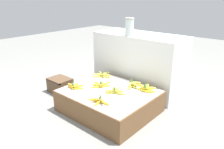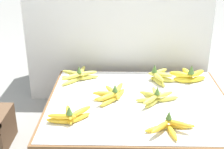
{
  "view_description": "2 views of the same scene",
  "coord_description": "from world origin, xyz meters",
  "px_view_note": "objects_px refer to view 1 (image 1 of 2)",
  "views": [
    {
      "loc": [
        1.41,
        -1.58,
        1.2
      ],
      "look_at": [
        0.03,
        0.01,
        0.43
      ],
      "focal_mm": 35.0,
      "sensor_mm": 36.0,
      "label": 1
    },
    {
      "loc": [
        -0.1,
        -1.41,
        0.99
      ],
      "look_at": [
        -0.13,
        0.01,
        0.38
      ],
      "focal_mm": 50.0,
      "sensor_mm": 36.0,
      "label": 2
    }
  ],
  "objects_px": {
    "banana_bunch_middle_midleft": "(101,85)",
    "foam_tray_white": "(135,32)",
    "banana_bunch_back_left": "(103,75)",
    "glass_jar": "(129,27)",
    "banana_bunch_front_left": "(75,86)",
    "banana_bunch_front_midright": "(99,101)",
    "banana_bunch_back_right": "(146,88)",
    "wooden_crate": "(60,85)",
    "banana_bunch_back_midright": "(133,84)",
    "banana_bunch_middle_midright": "(115,91)"
  },
  "relations": [
    {
      "from": "banana_bunch_back_left",
      "to": "foam_tray_white",
      "type": "bearing_deg",
      "value": 77.08
    },
    {
      "from": "banana_bunch_front_midright",
      "to": "banana_bunch_back_midright",
      "type": "height_order",
      "value": "banana_bunch_back_midright"
    },
    {
      "from": "banana_bunch_front_left",
      "to": "banana_bunch_back_left",
      "type": "height_order",
      "value": "banana_bunch_front_left"
    },
    {
      "from": "banana_bunch_front_left",
      "to": "banana_bunch_back_midright",
      "type": "relative_size",
      "value": 1.01
    },
    {
      "from": "banana_bunch_back_right",
      "to": "banana_bunch_back_left",
      "type": "bearing_deg",
      "value": 179.1
    },
    {
      "from": "banana_bunch_back_left",
      "to": "wooden_crate",
      "type": "bearing_deg",
      "value": -146.38
    },
    {
      "from": "foam_tray_white",
      "to": "banana_bunch_middle_midleft",
      "type": "bearing_deg",
      "value": -83.41
    },
    {
      "from": "glass_jar",
      "to": "banana_bunch_back_left",
      "type": "bearing_deg",
      "value": -128.25
    },
    {
      "from": "banana_bunch_front_left",
      "to": "banana_bunch_middle_midright",
      "type": "distance_m",
      "value": 0.45
    },
    {
      "from": "banana_bunch_back_left",
      "to": "foam_tray_white",
      "type": "distance_m",
      "value": 0.7
    },
    {
      "from": "wooden_crate",
      "to": "banana_bunch_back_right",
      "type": "bearing_deg",
      "value": 15.22
    },
    {
      "from": "banana_bunch_front_left",
      "to": "banana_bunch_middle_midleft",
      "type": "height_order",
      "value": "same"
    },
    {
      "from": "wooden_crate",
      "to": "foam_tray_white",
      "type": "bearing_deg",
      "value": 54.29
    },
    {
      "from": "banana_bunch_back_left",
      "to": "foam_tray_white",
      "type": "xyz_separation_m",
      "value": [
        0.11,
        0.5,
        0.48
      ]
    },
    {
      "from": "banana_bunch_front_midright",
      "to": "banana_bunch_middle_midright",
      "type": "distance_m",
      "value": 0.27
    },
    {
      "from": "banana_bunch_middle_midleft",
      "to": "foam_tray_white",
      "type": "distance_m",
      "value": 0.89
    },
    {
      "from": "banana_bunch_back_right",
      "to": "glass_jar",
      "type": "distance_m",
      "value": 0.77
    },
    {
      "from": "banana_bunch_middle_midright",
      "to": "banana_bunch_back_right",
      "type": "height_order",
      "value": "banana_bunch_back_right"
    },
    {
      "from": "banana_bunch_front_left",
      "to": "glass_jar",
      "type": "height_order",
      "value": "glass_jar"
    },
    {
      "from": "banana_bunch_middle_midright",
      "to": "banana_bunch_back_right",
      "type": "relative_size",
      "value": 1.0
    },
    {
      "from": "wooden_crate",
      "to": "banana_bunch_back_midright",
      "type": "relative_size",
      "value": 1.4
    },
    {
      "from": "glass_jar",
      "to": "banana_bunch_back_right",
      "type": "bearing_deg",
      "value": -31.47
    },
    {
      "from": "banana_bunch_middle_midleft",
      "to": "banana_bunch_back_right",
      "type": "xyz_separation_m",
      "value": [
        0.44,
        0.23,
        0.01
      ]
    },
    {
      "from": "wooden_crate",
      "to": "foam_tray_white",
      "type": "distance_m",
      "value": 1.19
    },
    {
      "from": "banana_bunch_middle_midleft",
      "to": "foam_tray_white",
      "type": "relative_size",
      "value": 1.04
    },
    {
      "from": "banana_bunch_back_left",
      "to": "glass_jar",
      "type": "bearing_deg",
      "value": 51.75
    },
    {
      "from": "banana_bunch_front_left",
      "to": "banana_bunch_back_midright",
      "type": "distance_m",
      "value": 0.64
    },
    {
      "from": "banana_bunch_front_midright",
      "to": "banana_bunch_middle_midright",
      "type": "bearing_deg",
      "value": 96.94
    },
    {
      "from": "banana_bunch_middle_midleft",
      "to": "glass_jar",
      "type": "distance_m",
      "value": 0.76
    },
    {
      "from": "glass_jar",
      "to": "banana_bunch_back_midright",
      "type": "bearing_deg",
      "value": -45.37
    },
    {
      "from": "wooden_crate",
      "to": "banana_bunch_back_midright",
      "type": "distance_m",
      "value": 1.0
    },
    {
      "from": "banana_bunch_front_left",
      "to": "banana_bunch_back_right",
      "type": "xyz_separation_m",
      "value": [
        0.62,
        0.45,
        0.0
      ]
    },
    {
      "from": "wooden_crate",
      "to": "banana_bunch_front_left",
      "type": "bearing_deg",
      "value": -17.08
    },
    {
      "from": "banana_bunch_front_left",
      "to": "banana_bunch_front_midright",
      "type": "distance_m",
      "value": 0.44
    },
    {
      "from": "banana_bunch_middle_midright",
      "to": "banana_bunch_front_left",
      "type": "bearing_deg",
      "value": -153.91
    },
    {
      "from": "wooden_crate",
      "to": "banana_bunch_back_right",
      "type": "height_order",
      "value": "banana_bunch_back_right"
    },
    {
      "from": "banana_bunch_middle_midleft",
      "to": "glass_jar",
      "type": "xyz_separation_m",
      "value": [
        0.0,
        0.5,
        0.58
      ]
    },
    {
      "from": "banana_bunch_middle_midright",
      "to": "wooden_crate",
      "type": "bearing_deg",
      "value": -176.89
    },
    {
      "from": "banana_bunch_front_midright",
      "to": "banana_bunch_back_right",
      "type": "height_order",
      "value": "banana_bunch_back_right"
    },
    {
      "from": "banana_bunch_back_midright",
      "to": "foam_tray_white",
      "type": "bearing_deg",
      "value": 124.69
    },
    {
      "from": "banana_bunch_back_midright",
      "to": "banana_bunch_back_left",
      "type": "bearing_deg",
      "value": 178.34
    },
    {
      "from": "banana_bunch_middle_midright",
      "to": "banana_bunch_middle_midleft",
      "type": "bearing_deg",
      "value": 174.01
    },
    {
      "from": "banana_bunch_back_right",
      "to": "banana_bunch_front_left",
      "type": "bearing_deg",
      "value": -144.04
    },
    {
      "from": "banana_bunch_middle_midleft",
      "to": "banana_bunch_back_midright",
      "type": "xyz_separation_m",
      "value": [
        0.27,
        0.23,
        0.0
      ]
    },
    {
      "from": "banana_bunch_front_midright",
      "to": "banana_bunch_back_midright",
      "type": "relative_size",
      "value": 1.11
    },
    {
      "from": "banana_bunch_back_midright",
      "to": "foam_tray_white",
      "type": "xyz_separation_m",
      "value": [
        -0.36,
        0.51,
        0.48
      ]
    },
    {
      "from": "banana_bunch_front_left",
      "to": "foam_tray_white",
      "type": "relative_size",
      "value": 0.95
    },
    {
      "from": "glass_jar",
      "to": "foam_tray_white",
      "type": "xyz_separation_m",
      "value": [
        -0.09,
        0.24,
        -0.1
      ]
    },
    {
      "from": "banana_bunch_middle_midright",
      "to": "glass_jar",
      "type": "height_order",
      "value": "glass_jar"
    },
    {
      "from": "banana_bunch_back_midright",
      "to": "glass_jar",
      "type": "relative_size",
      "value": 0.96
    }
  ]
}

